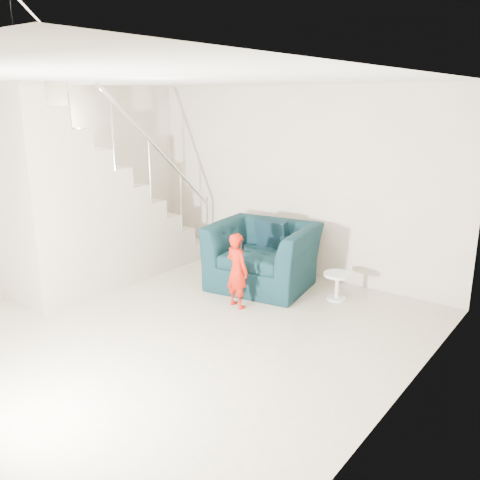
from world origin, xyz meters
name	(u,v)px	position (x,y,z in m)	size (l,w,h in m)	color
floor	(163,335)	(0.00, 0.00, 0.00)	(5.50, 5.50, 0.00)	tan
ceiling	(152,78)	(0.00, 0.00, 2.70)	(5.50, 5.50, 0.00)	silver
back_wall	(297,182)	(0.00, 2.75, 1.35)	(5.00, 5.00, 0.00)	#B8AE95
left_wall	(25,190)	(-2.50, 0.00, 1.35)	(5.50, 5.50, 0.00)	#B8AE95
right_wall	(394,261)	(2.50, 0.00, 1.35)	(5.50, 5.50, 0.00)	#B8AE95
armchair	(263,256)	(-0.01, 1.93, 0.44)	(1.34, 1.17, 0.87)	black
toddler	(237,270)	(0.15, 1.14, 0.47)	(0.35, 0.23, 0.95)	#902304
side_table	(337,282)	(1.04, 2.10, 0.24)	(0.36, 0.36, 0.36)	silver
staircase	(86,218)	(-2.00, 0.55, 0.95)	(1.02, 3.03, 3.62)	#ADA089
cushion	(273,235)	(-0.01, 2.16, 0.68)	(0.48, 0.14, 0.45)	black
throw	(229,242)	(-0.57, 1.89, 0.55)	(0.05, 0.45, 0.51)	black
phone	(242,245)	(0.27, 1.09, 0.83)	(0.02, 0.05, 0.10)	black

